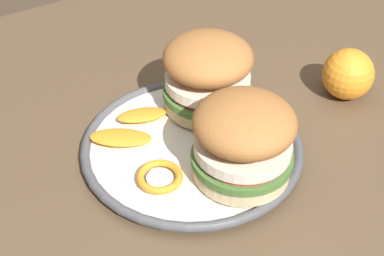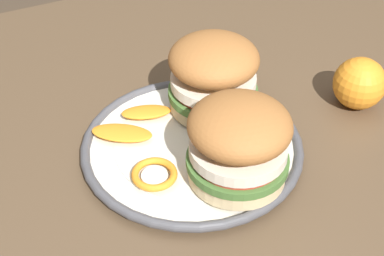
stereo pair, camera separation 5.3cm
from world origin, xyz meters
name	(u,v)px [view 2 (the right image)]	position (x,y,z in m)	size (l,w,h in m)	color
dining_table	(247,205)	(0.00, 0.00, 0.68)	(1.30, 0.99, 0.78)	brown
dinner_plate	(192,147)	(-0.07, 0.03, 0.79)	(0.28, 0.28, 0.02)	silver
sandwich_half_left	(214,74)	(-0.01, 0.08, 0.85)	(0.14, 0.14, 0.10)	beige
sandwich_half_right	(239,142)	(-0.05, -0.04, 0.85)	(0.14, 0.14, 0.10)	beige
orange_peel_curled	(154,174)	(-0.14, -0.01, 0.80)	(0.07, 0.07, 0.01)	orange
orange_peel_strip_long	(122,133)	(-0.14, 0.08, 0.80)	(0.08, 0.07, 0.01)	orange
orange_peel_strip_short	(146,112)	(-0.10, 0.10, 0.80)	(0.07, 0.05, 0.01)	orange
whole_orange	(359,83)	(0.18, 0.02, 0.81)	(0.07, 0.07, 0.07)	orange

